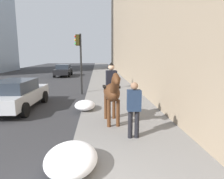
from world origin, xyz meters
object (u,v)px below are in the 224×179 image
at_px(pedestrian_greeting, 134,106).
at_px(traffic_light_near_curb, 79,54).
at_px(mounted_horse_near, 112,91).
at_px(car_near_lane, 63,70).
at_px(car_mid_lane, 17,94).

xyz_separation_m(pedestrian_greeting, traffic_light_near_curb, (7.59, 2.22, 1.53)).
relative_size(mounted_horse_near, car_near_lane, 0.48).
bearing_deg(traffic_light_near_curb, mounted_horse_near, -165.00).
relative_size(mounted_horse_near, pedestrian_greeting, 1.30).
relative_size(mounted_horse_near, car_mid_lane, 0.50).
xyz_separation_m(car_near_lane, traffic_light_near_curb, (-11.70, -3.03, 1.87)).
height_order(mounted_horse_near, traffic_light_near_curb, traffic_light_near_curb).
bearing_deg(pedestrian_greeting, traffic_light_near_curb, 17.20).
relative_size(car_mid_lane, traffic_light_near_curb, 1.12).
bearing_deg(mounted_horse_near, car_mid_lane, -125.36).
bearing_deg(car_near_lane, car_mid_lane, 0.00).
xyz_separation_m(car_near_lane, car_mid_lane, (-15.29, -0.33, -0.01)).
height_order(car_near_lane, traffic_light_near_curb, traffic_light_near_curb).
relative_size(car_near_lane, traffic_light_near_curb, 1.18).
xyz_separation_m(pedestrian_greeting, car_near_lane, (19.28, 5.26, -0.34)).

